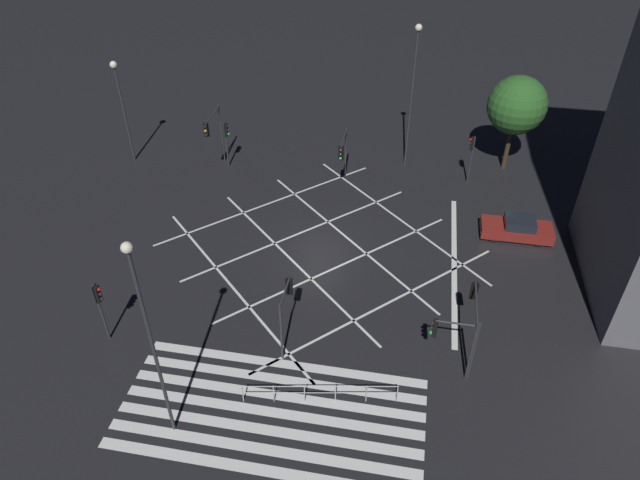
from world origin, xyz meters
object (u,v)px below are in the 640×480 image
at_px(street_lamp_far, 148,327).
at_px(street_tree_near, 517,105).
at_px(traffic_light_sw_main, 100,301).
at_px(traffic_light_nw_main, 227,136).
at_px(traffic_light_se_main, 451,335).
at_px(street_lamp_east, 414,78).
at_px(street_lamp_west, 120,92).
at_px(traffic_light_ne_main, 471,150).
at_px(traffic_light_se_cross, 474,312).
at_px(waiting_car, 517,228).
at_px(traffic_light_median_north, 343,151).
at_px(traffic_light_nw_cross, 213,129).
at_px(traffic_light_median_south, 286,302).

relative_size(street_lamp_far, street_tree_near, 1.46).
height_order(traffic_light_sw_main, traffic_light_nw_main, traffic_light_sw_main).
distance_m(traffic_light_se_main, traffic_light_nw_main, 22.55).
relative_size(street_lamp_east, street_tree_near, 1.48).
distance_m(traffic_light_se_main, street_lamp_west, 27.99).
distance_m(traffic_light_sw_main, traffic_light_se_main, 16.16).
xyz_separation_m(traffic_light_sw_main, street_lamp_far, (4.99, -4.27, 3.61)).
bearing_deg(street_tree_near, traffic_light_ne_main, -136.52).
height_order(traffic_light_se_cross, traffic_light_se_main, traffic_light_se_cross).
distance_m(street_lamp_west, waiting_car, 27.73).
height_order(traffic_light_se_cross, traffic_light_median_north, traffic_light_median_north).
bearing_deg(traffic_light_se_main, traffic_light_ne_main, -94.45).
bearing_deg(waiting_car, traffic_light_nw_main, -14.27).
height_order(traffic_light_median_north, traffic_light_nw_main, traffic_light_median_north).
relative_size(traffic_light_median_north, traffic_light_nw_main, 1.10).
relative_size(traffic_light_nw_cross, street_lamp_far, 0.45).
relative_size(traffic_light_median_north, traffic_light_median_south, 1.08).
bearing_deg(street_lamp_far, traffic_light_nw_main, 101.39).
bearing_deg(traffic_light_se_cross, street_lamp_west, 58.35).
xyz_separation_m(traffic_light_se_cross, traffic_light_nw_cross, (-17.10, 14.17, 0.62)).
relative_size(traffic_light_sw_main, traffic_light_se_main, 1.03).
xyz_separation_m(traffic_light_se_main, waiting_car, (4.20, 11.40, -1.87)).
relative_size(traffic_light_sw_main, street_lamp_far, 0.35).
xyz_separation_m(traffic_light_se_main, street_lamp_far, (-11.16, -5.07, 3.63)).
bearing_deg(traffic_light_nw_main, traffic_light_se_cross, -42.22).
bearing_deg(traffic_light_se_cross, street_tree_near, -9.48).
bearing_deg(traffic_light_se_main, traffic_light_nw_main, -46.66).
height_order(traffic_light_se_cross, traffic_light_median_south, traffic_light_se_cross).
bearing_deg(waiting_car, traffic_light_median_north, -18.16).
distance_m(traffic_light_se_cross, street_lamp_west, 28.00).
bearing_deg(traffic_light_se_main, street_lamp_west, -35.27).
distance_m(street_lamp_far, waiting_car, 23.18).
height_order(traffic_light_median_north, traffic_light_median_south, traffic_light_median_north).
relative_size(traffic_light_se_main, street_lamp_far, 0.34).
height_order(traffic_light_median_south, street_lamp_east, street_lamp_east).
bearing_deg(street_tree_near, traffic_light_median_south, -121.24).
height_order(traffic_light_se_cross, traffic_light_nw_main, traffic_light_se_cross).
distance_m(traffic_light_nw_main, street_lamp_west, 7.79).
bearing_deg(street_lamp_far, traffic_light_ne_main, 60.76).
bearing_deg(waiting_car, street_tree_near, -89.11).
bearing_deg(traffic_light_median_north, street_tree_near, 113.20).
bearing_deg(traffic_light_sw_main, waiting_car, 30.94).
relative_size(traffic_light_sw_main, street_lamp_west, 0.47).
bearing_deg(street_lamp_far, traffic_light_median_north, 78.45).
distance_m(traffic_light_se_main, waiting_car, 12.29).
xyz_separation_m(street_tree_near, waiting_car, (0.13, -8.45, -4.17)).
distance_m(traffic_light_nw_main, waiting_car, 20.39).
relative_size(traffic_light_sw_main, street_tree_near, 0.52).
relative_size(traffic_light_sw_main, traffic_light_median_south, 1.00).
distance_m(street_lamp_east, waiting_car, 12.03).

